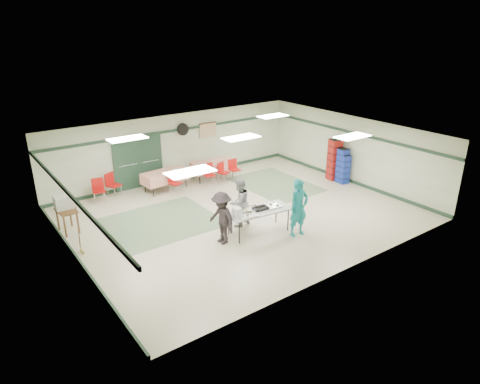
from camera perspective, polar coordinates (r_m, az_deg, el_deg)
floor at (r=14.67m, az=0.12°, el=-2.91°), size 11.00×11.00×0.00m
ceiling at (r=13.76m, az=0.13°, el=7.36°), size 11.00×11.00×0.00m
wall_back at (r=17.83m, az=-8.46°, el=5.97°), size 11.00×0.00×11.00m
wall_front at (r=11.12m, az=13.94°, el=-4.32°), size 11.00×0.00×11.00m
wall_left at (r=12.02m, az=-21.63°, el=-3.26°), size 0.00×9.00×9.00m
wall_right at (r=17.81m, az=14.66°, el=5.48°), size 0.00×9.00×9.00m
trim_back at (r=17.63m, az=-8.54°, el=8.14°), size 11.00×0.06×0.10m
baseboard_back at (r=18.19m, az=-8.19°, el=2.04°), size 11.00×0.06×0.12m
trim_left at (r=11.76m, az=-21.96°, el=-0.12°), size 0.06×9.00×0.10m
baseboard_left at (r=12.59m, az=-20.69°, el=-8.57°), size 0.06×9.00×0.12m
trim_right at (r=17.61m, az=14.81°, el=7.65°), size 0.06×9.00×0.10m
baseboard_right at (r=18.17m, az=14.22°, el=1.56°), size 0.06×9.00×0.12m
green_patch_a at (r=14.31m, az=-10.41°, el=-3.95°), size 3.50×3.00×0.01m
green_patch_b at (r=17.36m, az=4.69°, el=1.03°), size 2.50×3.50×0.01m
double_door_left at (r=17.01m, az=-14.87°, el=3.65°), size 0.90×0.06×2.10m
double_door_right at (r=17.34m, az=-11.96°, el=4.26°), size 0.90×0.06×2.10m
door_frame at (r=17.15m, az=-13.39°, el=3.94°), size 2.00×0.03×2.15m
wall_fan at (r=17.74m, az=-7.63°, el=8.28°), size 0.50×0.10×0.50m
scroll_banner at (r=18.36m, az=-4.28°, el=8.23°), size 0.80×0.02×0.60m
serving_table at (r=13.11m, az=2.53°, el=-2.59°), size 2.11×1.04×0.76m
sheet_tray_right at (r=13.36m, az=4.27°, el=-1.91°), size 0.59×0.47×0.02m
sheet_tray_mid at (r=13.14m, az=1.68°, el=-2.28°), size 0.64×0.51×0.02m
sheet_tray_left at (r=12.69m, az=0.94°, el=-3.16°), size 0.65×0.52×0.02m
baking_pan at (r=13.14m, az=2.76°, el=-2.16°), size 0.48×0.33×0.08m
foam_box_stack at (r=12.63m, az=-0.39°, el=-2.72°), size 0.25×0.23×0.26m
volunteer_teal at (r=13.02m, az=7.83°, el=-2.10°), size 0.69×0.49×1.79m
volunteer_grey at (r=13.55m, az=-0.10°, el=-1.37°), size 0.87×0.72×1.60m
volunteer_dark at (r=12.47m, az=-2.46°, el=-3.49°), size 0.65×1.07×1.61m
dining_table_a at (r=17.82m, az=-3.60°, el=3.54°), size 1.90×1.01×0.77m
dining_table_b at (r=16.81m, az=-9.94°, el=2.12°), size 1.86×0.98×0.77m
chair_a at (r=17.42m, az=-2.37°, el=2.91°), size 0.48×0.48×0.83m
chair_b at (r=17.07m, az=-4.23°, el=2.66°), size 0.51×0.51×0.91m
chair_c at (r=17.72m, az=-0.87°, el=3.33°), size 0.43×0.43×0.86m
chair_d at (r=16.37m, az=-8.81°, el=1.49°), size 0.53×0.53×0.86m
chair_loose_a at (r=16.55m, az=-16.73°, el=1.22°), size 0.59×0.59×0.94m
chair_loose_b at (r=16.22m, az=-18.38°, el=0.51°), size 0.50×0.50×0.90m
crate_stack_blue_a at (r=17.76m, az=13.70°, el=2.99°), size 0.42×0.42×1.20m
crate_stack_red at (r=18.03m, az=12.46°, el=4.24°), size 0.53×0.53×1.71m
crate_stack_blue_b at (r=17.80m, az=13.47°, el=3.43°), size 0.39×0.39×1.42m
printer_table at (r=14.24m, az=-22.12°, el=-2.67°), size 0.55×0.81×0.74m
office_printer at (r=14.27m, az=-22.49°, el=-1.22°), size 0.53×0.47×0.41m
broom at (r=12.81m, az=-20.77°, el=-4.61°), size 0.06×0.23×1.41m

